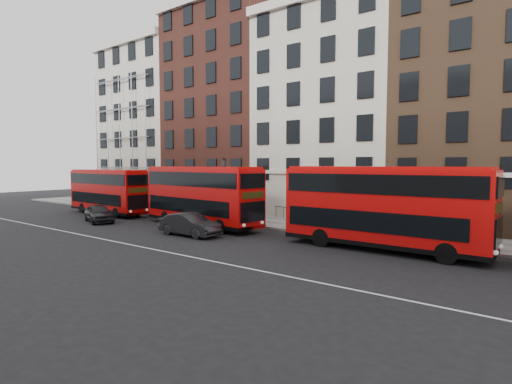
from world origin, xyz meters
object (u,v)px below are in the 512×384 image
Objects in this scene: car_rear at (99,213)px; car_front at (190,224)px; bus_b at (201,195)px; bus_c at (382,206)px; bus_a at (108,190)px.

car_front reaches higher than car_rear.
bus_c is at bearing 6.41° from bus_b.
bus_a is at bearing -179.61° from bus_c.
bus_c is (27.09, -0.00, 0.22)m from bus_a.
bus_a reaches higher than car_rear.
car_front is (15.03, -3.36, -1.56)m from bus_a.
bus_c is at bearing -62.04° from car_rear.
bus_c reaches higher than bus_a.
bus_a is at bearing 69.02° from car_rear.
car_front is (2.22, -3.37, -1.74)m from bus_b.
bus_a is 15.48m from car_front.
bus_a reaches higher than car_front.
bus_c is 23.24m from car_rear.
bus_a is at bearing 76.63° from car_front.
bus_c is at bearing -75.17° from car_front.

